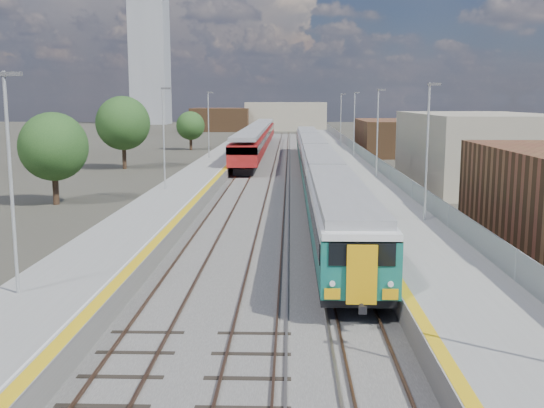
{
  "coord_description": "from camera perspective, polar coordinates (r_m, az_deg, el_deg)",
  "views": [
    {
      "loc": [
        -0.86,
        -12.83,
        7.58
      ],
      "look_at": [
        -1.8,
        20.0,
        2.2
      ],
      "focal_mm": 42.0,
      "sensor_mm": 36.0,
      "label": 1
    }
  ],
  "objects": [
    {
      "name": "tracks",
      "position": [
        67.43,
        0.95,
        2.94
      ],
      "size": [
        8.96,
        160.0,
        0.17
      ],
      "color": "#4C3323",
      "rests_on": "ground"
    },
    {
      "name": "platform_left",
      "position": [
        66.21,
        -5.49,
        3.14
      ],
      "size": [
        4.3,
        155.0,
        8.52
      ],
      "color": "slate",
      "rests_on": "ground"
    },
    {
      "name": "tree_b",
      "position": [
        72.25,
        -13.21,
        7.06
      ],
      "size": [
        5.92,
        5.92,
        8.03
      ],
      "color": "#382619",
      "rests_on": "ground"
    },
    {
      "name": "green_train",
      "position": [
        58.69,
        3.94,
        3.95
      ],
      "size": [
        2.74,
        76.35,
        3.02
      ],
      "color": "black",
      "rests_on": "ground"
    },
    {
      "name": "platform_right",
      "position": [
        65.99,
        6.97,
        3.11
      ],
      "size": [
        4.7,
        155.0,
        8.52
      ],
      "color": "slate",
      "rests_on": "ground"
    },
    {
      "name": "tree_d",
      "position": [
        76.26,
        21.23,
        5.76
      ],
      "size": [
        4.33,
        4.33,
        5.87
      ],
      "color": "#382619",
      "rests_on": "ground"
    },
    {
      "name": "ground",
      "position": [
        63.29,
        2.4,
        2.42
      ],
      "size": [
        320.0,
        320.0,
        0.0
      ],
      "primitive_type": "plane",
      "color": "#47443A",
      "rests_on": "ground"
    },
    {
      "name": "ballast_bed",
      "position": [
        65.78,
        0.41,
        2.72
      ],
      "size": [
        10.5,
        155.0,
        0.06
      ],
      "primitive_type": "cube",
      "color": "#565451",
      "rests_on": "ground"
    },
    {
      "name": "tree_a",
      "position": [
        48.79,
        -19.01,
        4.88
      ],
      "size": [
        4.97,
        4.97,
        6.74
      ],
      "color": "#382619",
      "rests_on": "ground"
    },
    {
      "name": "buildings",
      "position": [
        152.44,
        -4.95,
        10.45
      ],
      "size": [
        72.0,
        185.5,
        40.0
      ],
      "color": "brown",
      "rests_on": "ground"
    },
    {
      "name": "tree_c",
      "position": [
        98.46,
        -7.32,
        6.97
      ],
      "size": [
        4.34,
        4.34,
        5.88
      ],
      "color": "#382619",
      "rests_on": "ground"
    },
    {
      "name": "red_train",
      "position": [
        92.06,
        -1.26,
        6.01
      ],
      "size": [
        3.06,
        61.98,
        3.86
      ],
      "color": "black",
      "rests_on": "ground"
    }
  ]
}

